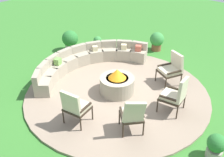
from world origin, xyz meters
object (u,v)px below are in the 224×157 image
(lounge_chair_front_left, at_px, (75,106))
(lounge_chair_back_right, at_px, (172,68))
(potted_plant_1, at_px, (157,41))
(potted_plant_2, at_px, (216,146))
(curved_stone_bench, at_px, (87,61))
(lounge_chair_front_right, at_px, (132,114))
(potted_plant_4, at_px, (70,40))
(potted_plant_0, at_px, (98,42))
(lounge_chair_back_left, at_px, (176,94))
(fire_pit, at_px, (117,83))

(lounge_chair_front_left, distance_m, lounge_chair_back_right, 3.35)
(potted_plant_1, bearing_deg, potted_plant_2, -133.85)
(potted_plant_1, bearing_deg, curved_stone_bench, 162.69)
(lounge_chair_front_left, xyz_separation_m, lounge_chair_front_right, (0.67, -1.25, -0.00))
(curved_stone_bench, height_order, lounge_chair_back_right, lounge_chair_back_right)
(lounge_chair_front_right, bearing_deg, curved_stone_bench, 104.06)
(lounge_chair_back_right, relative_size, potted_plant_4, 1.25)
(potted_plant_0, distance_m, potted_plant_2, 6.33)
(lounge_chair_back_left, xyz_separation_m, potted_plant_4, (0.82, 5.09, -0.16))
(lounge_chair_back_right, height_order, potted_plant_2, lounge_chair_back_right)
(curved_stone_bench, height_order, potted_plant_0, curved_stone_bench)
(lounge_chair_front_left, height_order, potted_plant_2, lounge_chair_front_left)
(curved_stone_bench, relative_size, potted_plant_2, 6.83)
(lounge_chair_front_left, bearing_deg, lounge_chair_back_right, 66.44)
(lounge_chair_back_right, relative_size, potted_plant_1, 1.38)
(lounge_chair_front_left, xyz_separation_m, potted_plant_2, (1.27, -3.07, -0.27))
(fire_pit, distance_m, curved_stone_bench, 1.78)
(lounge_chair_front_right, relative_size, lounge_chair_back_left, 0.95)
(potted_plant_0, distance_m, potted_plant_1, 2.34)
(lounge_chair_front_right, xyz_separation_m, lounge_chair_back_left, (1.39, -0.36, 0.01))
(lounge_chair_front_right, distance_m, potted_plant_4, 5.22)
(lounge_chair_front_left, bearing_deg, potted_plant_1, 90.61)
(lounge_chair_back_right, relative_size, potted_plant_2, 1.67)
(lounge_chair_back_left, xyz_separation_m, lounge_chair_back_right, (1.20, 0.81, -0.01))
(potted_plant_4, bearing_deg, fire_pit, -108.47)
(potted_plant_2, bearing_deg, lounge_chair_back_left, 61.89)
(fire_pit, xyz_separation_m, potted_plant_2, (-0.48, -3.20, -0.04))
(potted_plant_2, bearing_deg, fire_pit, 81.54)
(lounge_chair_back_left, height_order, potted_plant_1, lounge_chair_back_left)
(lounge_chair_front_left, distance_m, potted_plant_4, 4.52)
(curved_stone_bench, height_order, lounge_chair_back_left, lounge_chair_back_left)
(fire_pit, relative_size, curved_stone_bench, 0.24)
(lounge_chair_back_right, height_order, potted_plant_0, lounge_chair_back_right)
(lounge_chair_back_right, bearing_deg, potted_plant_1, -21.95)
(potted_plant_4, bearing_deg, curved_stone_bench, -112.50)
(lounge_chair_front_left, bearing_deg, curved_stone_bench, 120.37)
(lounge_chair_front_left, bearing_deg, potted_plant_0, 117.29)
(lounge_chair_back_left, height_order, potted_plant_4, lounge_chair_back_left)
(curved_stone_bench, height_order, potted_plant_1, potted_plant_1)
(curved_stone_bench, height_order, potted_plant_4, potted_plant_4)
(fire_pit, bearing_deg, potted_plant_0, 53.90)
(curved_stone_bench, xyz_separation_m, lounge_chair_back_left, (-0.14, -3.46, 0.27))
(potted_plant_2, bearing_deg, lounge_chair_front_left, 112.57)
(fire_pit, bearing_deg, potted_plant_4, 71.53)
(lounge_chair_back_right, bearing_deg, potted_plant_4, 30.30)
(fire_pit, height_order, curved_stone_bench, fire_pit)
(lounge_chair_front_left, relative_size, potted_plant_4, 1.23)
(curved_stone_bench, xyz_separation_m, potted_plant_4, (0.67, 1.63, 0.11))
(curved_stone_bench, bearing_deg, potted_plant_0, 32.03)
(lounge_chair_front_left, distance_m, potted_plant_1, 5.21)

